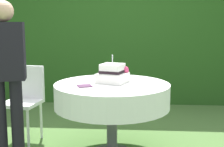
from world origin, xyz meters
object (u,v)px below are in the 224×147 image
object	(u,v)px
serving_plate_left	(101,92)
napkin_stack	(84,86)
cake_table	(112,95)
wedding_cake	(113,74)
garden_chair	(25,96)
serving_plate_right	(146,82)
serving_plate_near	(141,91)
standing_person	(6,72)
serving_plate_far	(154,85)

from	to	relation	value
serving_plate_left	napkin_stack	xyz separation A→B (m)	(-0.19, 0.27, -0.00)
cake_table	wedding_cake	xyz separation A→B (m)	(0.00, 0.06, 0.22)
napkin_stack	garden_chair	distance (m)	0.99
serving_plate_left	serving_plate_right	distance (m)	0.66
serving_plate_right	napkin_stack	distance (m)	0.66
cake_table	serving_plate_near	bearing A→B (deg)	-51.03
serving_plate_left	standing_person	bearing A→B (deg)	171.00
serving_plate_right	standing_person	world-z (taller)	standing_person
serving_plate_left	standing_person	xyz separation A→B (m)	(-0.93, 0.15, 0.15)
serving_plate_far	serving_plate_left	bearing A→B (deg)	-143.70
serving_plate_right	standing_person	distance (m)	1.40
serving_plate_near	garden_chair	bearing A→B (deg)	151.95
serving_plate_right	standing_person	size ratio (longest dim) A/B	0.08
serving_plate_left	serving_plate_right	size ratio (longest dim) A/B	1.10
wedding_cake	garden_chair	distance (m)	1.15
cake_table	garden_chair	world-z (taller)	garden_chair
standing_person	serving_plate_left	bearing A→B (deg)	-9.00
serving_plate_far	standing_person	size ratio (longest dim) A/B	0.08
cake_table	serving_plate_right	xyz separation A→B (m)	(0.35, 0.07, 0.13)
wedding_cake	napkin_stack	size ratio (longest dim) A/B	2.62
cake_table	serving_plate_near	distance (m)	0.49
serving_plate_near	serving_plate_right	size ratio (longest dim) A/B	0.78
cake_table	garden_chair	size ratio (longest dim) A/B	1.34
wedding_cake	serving_plate_right	xyz separation A→B (m)	(0.35, 0.01, -0.08)
serving_plate_near	napkin_stack	distance (m)	0.59
serving_plate_right	garden_chair	distance (m)	1.47
serving_plate_far	serving_plate_left	xyz separation A→B (m)	(-0.49, -0.36, 0.00)
wedding_cake	standing_person	bearing A→B (deg)	-160.54
serving_plate_near	serving_plate_left	size ratio (longest dim) A/B	0.71
serving_plate_right	napkin_stack	size ratio (longest dim) A/B	0.94
serving_plate_left	napkin_stack	distance (m)	0.33
cake_table	serving_plate_near	xyz separation A→B (m)	(0.29, -0.36, 0.13)
standing_person	garden_chair	bearing A→B (deg)	96.19
serving_plate_left	cake_table	bearing A→B (deg)	81.44
serving_plate_near	serving_plate_left	bearing A→B (deg)	-168.86
cake_table	napkin_stack	distance (m)	0.34
napkin_stack	serving_plate_left	bearing A→B (deg)	-53.91
garden_chair	serving_plate_left	bearing A→B (deg)	-38.50
serving_plate_near	garden_chair	world-z (taller)	garden_chair
serving_plate_far	garden_chair	xyz separation A→B (m)	(-1.49, 0.44, -0.24)
serving_plate_near	serving_plate_far	distance (m)	0.32
cake_table	wedding_cake	world-z (taller)	wedding_cake
serving_plate_right	garden_chair	xyz separation A→B (m)	(-1.42, 0.29, -0.24)
serving_plate_left	garden_chair	distance (m)	1.30
wedding_cake	serving_plate_far	bearing A→B (deg)	-18.24
wedding_cake	serving_plate_near	world-z (taller)	wedding_cake
serving_plate_left	serving_plate_far	bearing A→B (deg)	36.30
serving_plate_near	serving_plate_right	bearing A→B (deg)	82.75
napkin_stack	serving_plate_right	bearing A→B (deg)	21.66
serving_plate_far	standing_person	xyz separation A→B (m)	(-1.42, -0.21, 0.15)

